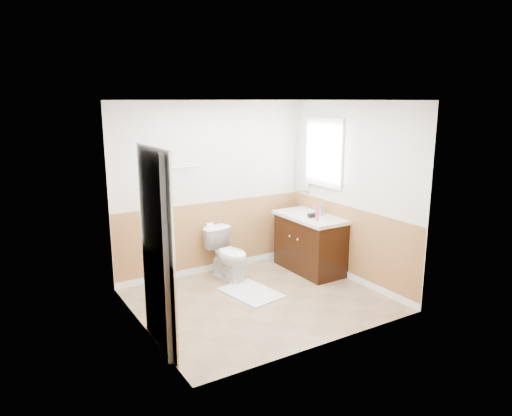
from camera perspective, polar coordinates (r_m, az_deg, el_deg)
floor at (r=6.16m, az=0.42°, el=-11.05°), size 3.00×3.00×0.00m
ceiling at (r=5.62m, az=0.46°, el=12.91°), size 3.00×3.00×0.00m
wall_back at (r=6.88m, az=-5.26°, el=2.40°), size 3.00×0.00×3.00m
wall_front at (r=4.74m, az=8.73°, el=-2.57°), size 3.00×0.00×3.00m
wall_left at (r=5.16m, az=-13.90°, el=-1.53°), size 0.00×3.00×3.00m
wall_right at (r=6.66m, az=11.50°, el=1.83°), size 0.00×3.00×3.00m
wainscot_back at (r=7.04m, az=-5.09°, el=-3.62°), size 3.00×0.00×3.00m
wainscot_front at (r=5.00m, az=8.34°, el=-10.85°), size 3.00×0.00×3.00m
wainscot_left at (r=5.39m, az=-13.34°, el=-9.25°), size 0.00×2.60×2.60m
wainscot_right at (r=6.83m, az=11.14°, el=-4.36°), size 0.00×2.60×2.60m
toilet at (r=6.74m, az=-3.37°, el=-5.60°), size 0.51×0.77×0.72m
bath_mat at (r=6.35m, az=-0.58°, el=-10.20°), size 0.67×0.88×0.02m
vanity_cabinet at (r=7.08m, az=6.54°, el=-4.42°), size 0.55×1.10×0.80m
vanity_knob_left at (r=6.78m, az=5.08°, el=-3.84°), size 0.03×0.03×0.03m
vanity_knob_right at (r=6.94m, az=4.10°, el=-3.43°), size 0.03×0.03×0.03m
countertop at (r=6.96m, az=6.56°, el=-1.09°), size 0.60×1.15×0.05m
sink_basin at (r=7.07m, az=5.89°, el=-0.56°), size 0.36×0.36×0.02m
faucet at (r=7.16m, az=7.05°, el=0.09°), size 0.02×0.02×0.14m
lotion_bottle at (r=6.66m, az=7.40°, el=-0.55°), size 0.05×0.05×0.22m
soap_dispenser at (r=6.96m, az=7.78°, el=-0.15°), size 0.11×0.11×0.18m
hair_dryer_body at (r=6.84m, az=6.87°, el=-0.84°), size 0.14×0.07×0.07m
hair_dryer_handle at (r=6.81m, az=6.76°, el=-1.15°), size 0.03×0.03×0.07m
mirror_panel at (r=7.43m, az=5.71°, el=5.52°), size 0.02×0.35×0.90m
window_frame at (r=7.00m, az=8.24°, el=6.64°), size 0.04×0.80×1.00m
window_glass at (r=7.01m, az=8.34°, el=6.65°), size 0.01×0.70×0.90m
door at (r=4.84m, az=-11.00°, el=-5.18°), size 0.29×0.78×2.04m
door_frame at (r=4.81m, az=-11.85°, el=-5.20°), size 0.02×0.92×2.10m
door_knob at (r=5.18m, az=-11.63°, el=-4.82°), size 0.06×0.06×0.06m
towel_bar at (r=6.56m, az=-9.46°, el=4.85°), size 0.62×0.02×0.02m
tp_holder_bar at (r=6.90m, az=-5.65°, el=-2.27°), size 0.14×0.02×0.02m
tp_roll at (r=6.90m, az=-5.65°, el=-2.27°), size 0.10×0.11×0.11m
tp_sheet at (r=6.93m, az=-5.63°, el=-3.15°), size 0.10×0.01×0.16m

